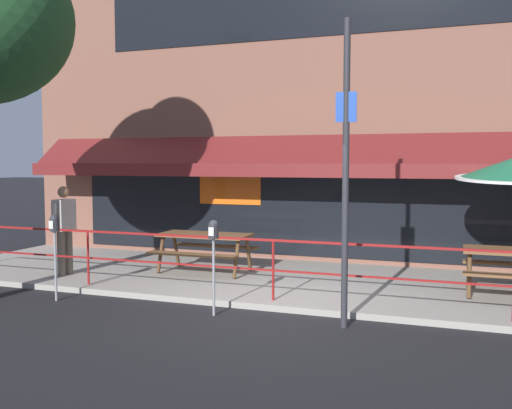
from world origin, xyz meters
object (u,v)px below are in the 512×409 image
at_px(parking_meter_far, 213,239).
at_px(street_sign_pole, 346,172).
at_px(picnic_table_left, 205,242).
at_px(pedestrian_walking, 64,226).
at_px(parking_meter_near, 55,231).

distance_m(parking_meter_far, street_sign_pole, 2.17).
distance_m(picnic_table_left, street_sign_pole, 4.33).
bearing_deg(pedestrian_walking, street_sign_pole, -13.00).
xyz_separation_m(picnic_table_left, pedestrian_walking, (-2.40, -1.16, 0.35)).
distance_m(picnic_table_left, parking_meter_near, 3.00).
xyz_separation_m(pedestrian_walking, parking_meter_near, (0.93, -1.41, 0.09)).
xyz_separation_m(parking_meter_near, street_sign_pole, (4.73, 0.10, 0.99)).
xyz_separation_m(picnic_table_left, street_sign_pole, (3.25, -2.47, 1.43)).
relative_size(picnic_table_left, street_sign_pole, 0.43).
distance_m(parking_meter_near, street_sign_pole, 4.83).
height_order(pedestrian_walking, parking_meter_near, pedestrian_walking).
bearing_deg(pedestrian_walking, parking_meter_far, -19.99).
bearing_deg(parking_meter_far, pedestrian_walking, 160.01).
bearing_deg(parking_meter_near, parking_meter_far, 1.06).
bearing_deg(street_sign_pole, parking_meter_far, -178.52).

